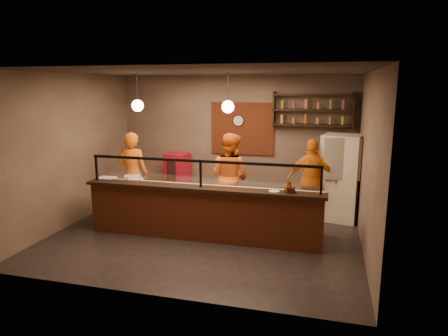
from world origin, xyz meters
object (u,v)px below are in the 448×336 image
(cook_mid, at_px, (230,176))
(pepper_mill, at_px, (289,187))
(pizza_dough, at_px, (199,189))
(cook_left, at_px, (133,173))
(condiment_caddy, at_px, (290,190))
(wall_clock, at_px, (238,121))
(red_cooler, at_px, (178,177))
(fridge, at_px, (340,178))
(cook_right, at_px, (312,181))

(cook_mid, distance_m, pepper_mill, 2.04)
(cook_mid, height_order, pizza_dough, cook_mid)
(cook_mid, bearing_deg, pepper_mill, 159.11)
(cook_left, xyz_separation_m, pepper_mill, (3.71, -1.17, 0.19))
(condiment_caddy, bearing_deg, cook_left, 162.59)
(wall_clock, distance_m, red_cooler, 2.15)
(cook_left, relative_size, fridge, 1.01)
(fridge, xyz_separation_m, red_cooler, (-4.04, 0.46, -0.33))
(wall_clock, relative_size, fridge, 0.16)
(cook_left, xyz_separation_m, pizza_dough, (1.87, -0.80, -0.06))
(cook_right, relative_size, fridge, 0.96)
(cook_mid, height_order, pepper_mill, cook_mid)
(pepper_mill, bearing_deg, pizza_dough, 168.41)
(cook_left, relative_size, pepper_mill, 9.79)
(cook_mid, relative_size, red_cooler, 1.54)
(cook_mid, relative_size, condiment_caddy, 11.54)
(cook_left, height_order, condiment_caddy, cook_left)
(wall_clock, relative_size, cook_right, 0.16)
(pizza_dough, xyz_separation_m, condiment_caddy, (1.85, -0.37, 0.20))
(red_cooler, bearing_deg, cook_mid, -21.23)
(cook_right, height_order, fridge, fridge)
(cook_right, relative_size, condiment_caddy, 10.93)
(condiment_caddy, distance_m, pepper_mill, 0.05)
(cook_mid, xyz_separation_m, pepper_mill, (1.45, -1.42, 0.19))
(wall_clock, xyz_separation_m, cook_left, (-2.14, -1.58, -1.14))
(wall_clock, bearing_deg, pepper_mill, -60.31)
(cook_right, height_order, pepper_mill, cook_right)
(cook_right, bearing_deg, red_cooler, -8.21)
(pizza_dough, xyz_separation_m, pepper_mill, (1.84, -0.38, 0.25))
(fridge, distance_m, pizza_dough, 3.20)
(cook_mid, xyz_separation_m, pizza_dough, (-0.39, -1.04, -0.06))
(cook_left, xyz_separation_m, condiment_caddy, (3.72, -1.17, 0.14))
(red_cooler, bearing_deg, condiment_caddy, -27.56)
(wall_clock, xyz_separation_m, condiment_caddy, (1.58, -2.74, -0.99))
(cook_mid, distance_m, fridge, 2.45)
(wall_clock, height_order, cook_right, wall_clock)
(fridge, xyz_separation_m, pepper_mill, (-0.93, -1.98, 0.20))
(cook_mid, relative_size, fridge, 1.02)
(cook_mid, height_order, fridge, cook_mid)
(cook_mid, relative_size, pizza_dough, 3.68)
(cook_right, bearing_deg, fridge, -150.09)
(cook_right, bearing_deg, condiment_caddy, 83.43)
(pizza_dough, bearing_deg, pepper_mill, -11.59)
(cook_right, xyz_separation_m, pepper_mill, (-0.33, -1.69, 0.24))
(cook_left, relative_size, pizza_dough, 3.65)
(wall_clock, relative_size, cook_left, 0.16)
(pepper_mill, bearing_deg, fridge, 64.77)
(wall_clock, distance_m, cook_right, 2.47)
(cook_mid, bearing_deg, condiment_caddy, 159.45)
(cook_right, height_order, condiment_caddy, cook_right)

